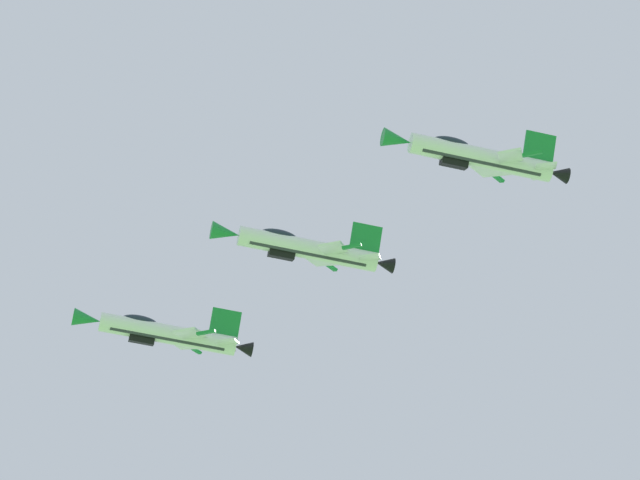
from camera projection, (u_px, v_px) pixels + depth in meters
The scene contains 3 objects.
fighter_jet_lead at pixel (165, 333), 125.75m from camera, with size 15.89×8.60×6.24m.
fighter_jet_left_wing at pixel (305, 248), 121.76m from camera, with size 15.89×8.38×6.53m.
fighter_jet_right_wing at pixel (477, 157), 117.60m from camera, with size 15.89×8.15×6.81m.
Camera 1 is at (-4.74, -3.81, 1.94)m, focal length 80.84 mm.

